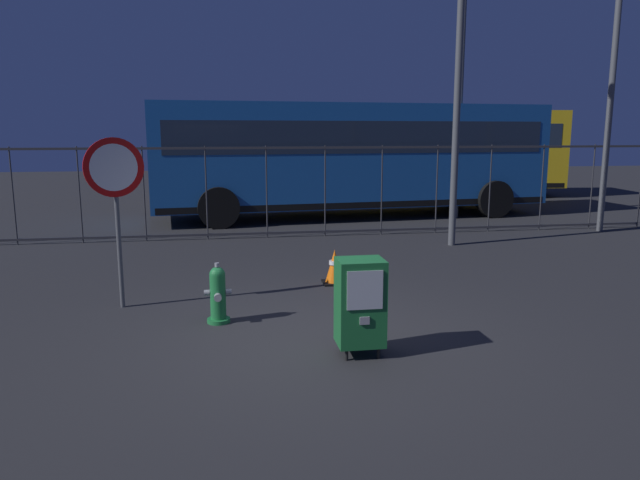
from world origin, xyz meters
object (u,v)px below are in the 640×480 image
street_light_near_left (617,20)px  street_light_far_left (459,53)px  fire_hydrant (218,295)px  bus_near (351,153)px  traffic_cone (335,267)px  stop_sign (115,187)px  street_light_near_right (463,29)px  bus_far (411,148)px  newspaper_box_primary (360,302)px

street_light_near_left → street_light_far_left: 4.32m
fire_hydrant → bus_near: (3.53, 8.79, 1.36)m
traffic_cone → street_light_far_left: street_light_far_left is taller
stop_sign → street_light_near_right: bearing=43.6°
bus_far → street_light_far_left: bearing=-97.0°
traffic_cone → street_light_near_right: size_ratio=0.06×
stop_sign → street_light_near_left: street_light_near_left is taller
street_light_far_left → bus_near: bearing=104.6°
fire_hydrant → bus_near: bearing=68.1°
street_light_far_left → street_light_near_left: bearing=15.0°
fire_hydrant → street_light_near_right: size_ratio=0.09×
bus_near → street_light_near_right: size_ratio=1.25×
fire_hydrant → traffic_cone: fire_hydrant is taller
stop_sign → street_light_near_right: street_light_near_right is taller
fire_hydrant → street_light_far_left: bearing=42.6°
bus_near → street_light_near_left: bearing=-37.9°
street_light_far_left → fire_hydrant: bearing=-137.4°
bus_far → street_light_near_right: street_light_near_right is taller
traffic_cone → street_light_near_right: street_light_near_right is taller
bus_far → stop_sign: bearing=-116.5°
street_light_near_right → street_light_far_left: size_ratio=1.32×
traffic_cone → street_light_near_right: bearing=54.8°
bus_far → fire_hydrant: bearing=-110.8°
newspaper_box_primary → bus_far: (5.33, 14.96, 1.14)m
street_light_far_left → traffic_cone: bearing=-137.6°
newspaper_box_primary → street_light_near_left: (7.32, 6.73, 4.13)m
fire_hydrant → newspaper_box_primary: bearing=-42.1°
newspaper_box_primary → bus_near: size_ratio=0.10×
fire_hydrant → street_light_near_right: street_light_near_right is taller
traffic_cone → street_light_far_left: (2.95, 2.69, 3.53)m
newspaper_box_primary → stop_sign: stop_sign is taller
bus_near → bus_far: same height
stop_sign → street_light_far_left: size_ratio=0.34×
traffic_cone → street_light_near_left: street_light_near_left is taller
stop_sign → street_light_near_left: 11.46m
bus_far → traffic_cone: bearing=-107.1°
traffic_cone → bus_far: size_ratio=0.05×
newspaper_box_primary → stop_sign: bearing=141.5°
fire_hydrant → street_light_near_right: 11.16m
fire_hydrant → stop_sign: (-1.26, 0.85, 1.25)m
fire_hydrant → traffic_cone: bearing=42.9°
street_light_near_left → street_light_near_right: bearing=133.6°
street_light_near_left → newspaper_box_primary: bearing=-137.4°
fire_hydrant → street_light_near_right: bearing=52.0°
newspaper_box_primary → traffic_cone: newspaper_box_primary is taller
fire_hydrant → street_light_near_left: 11.19m
newspaper_box_primary → street_light_near_left: street_light_near_left is taller
street_light_far_left → stop_sign: bearing=-149.8°
stop_sign → newspaper_box_primary: bearing=-38.5°
stop_sign → traffic_cone: (3.01, 0.78, -1.34)m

